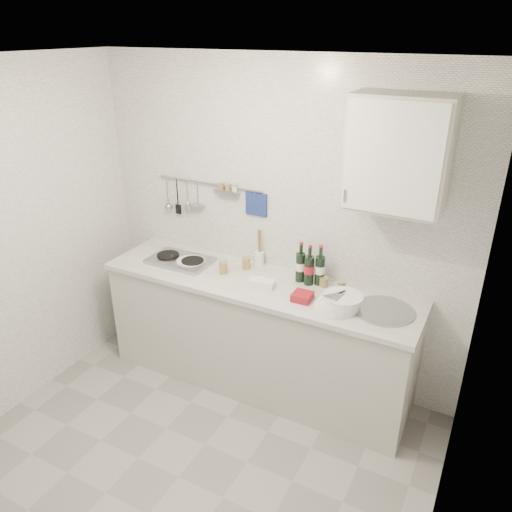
{
  "coord_description": "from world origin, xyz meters",
  "views": [
    {
      "loc": [
        1.52,
        -1.83,
        2.65
      ],
      "look_at": [
        0.09,
        0.9,
        1.23
      ],
      "focal_mm": 35.0,
      "sensor_mm": 36.0,
      "label": 1
    }
  ],
  "objects_px": {
    "wall_cabinet": "(399,153)",
    "wine_bottles": "(310,264)",
    "plate_stack_hob": "(190,262)",
    "plate_stack_sink": "(339,302)",
    "utensil_crock": "(259,257)"
  },
  "relations": [
    {
      "from": "plate_stack_sink",
      "to": "wall_cabinet",
      "type": "bearing_deg",
      "value": 42.46
    },
    {
      "from": "plate_stack_hob",
      "to": "wine_bottles",
      "type": "bearing_deg",
      "value": 8.9
    },
    {
      "from": "plate_stack_sink",
      "to": "wine_bottles",
      "type": "height_order",
      "value": "wine_bottles"
    },
    {
      "from": "plate_stack_hob",
      "to": "plate_stack_sink",
      "type": "distance_m",
      "value": 1.28
    },
    {
      "from": "plate_stack_hob",
      "to": "wall_cabinet",
      "type": "bearing_deg",
      "value": 4.55
    },
    {
      "from": "wine_bottles",
      "to": "plate_stack_hob",
      "type": "bearing_deg",
      "value": -171.1
    },
    {
      "from": "plate_stack_hob",
      "to": "plate_stack_sink",
      "type": "relative_size",
      "value": 0.75
    },
    {
      "from": "utensil_crock",
      "to": "plate_stack_hob",
      "type": "bearing_deg",
      "value": -153.25
    },
    {
      "from": "plate_stack_hob",
      "to": "wine_bottles",
      "type": "relative_size",
      "value": 0.78
    },
    {
      "from": "wall_cabinet",
      "to": "wine_bottles",
      "type": "xyz_separation_m",
      "value": [
        -0.55,
        0.03,
        -0.87
      ]
    },
    {
      "from": "plate_stack_sink",
      "to": "wine_bottles",
      "type": "bearing_deg",
      "value": 142.49
    },
    {
      "from": "wall_cabinet",
      "to": "plate_stack_sink",
      "type": "bearing_deg",
      "value": -137.54
    },
    {
      "from": "plate_stack_hob",
      "to": "plate_stack_sink",
      "type": "bearing_deg",
      "value": -4.14
    },
    {
      "from": "wine_bottles",
      "to": "utensil_crock",
      "type": "relative_size",
      "value": 0.99
    },
    {
      "from": "wall_cabinet",
      "to": "wine_bottles",
      "type": "distance_m",
      "value": 1.03
    }
  ]
}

